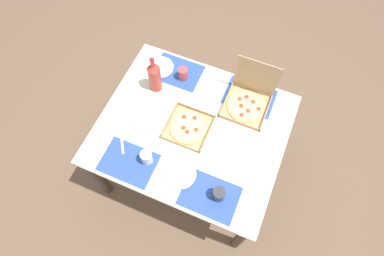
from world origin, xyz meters
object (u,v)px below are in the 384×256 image
cup_spare (147,157)px  cup_clear_right (219,194)px  plate_near_right (160,68)px  pizza_box_center (248,100)px  pizza_box_corner_left (188,127)px  plate_near_left (181,174)px  cup_red (183,74)px  soda_bottle (155,77)px  plate_far_right (147,119)px

cup_spare → cup_clear_right: size_ratio=1.08×
plate_near_right → cup_spare: bearing=-71.1°
plate_near_right → cup_spare: size_ratio=1.84×
pizza_box_center → plate_near_right: (-0.71, 0.04, -0.04)m
cup_clear_right → pizza_box_corner_left: bearing=134.4°
pizza_box_center → cup_clear_right: pizza_box_center is taller
plate_near_left → cup_spare: (-0.24, 0.00, 0.05)m
cup_red → plate_near_right: bearing=176.2°
soda_bottle → cup_spare: 0.58m
pizza_box_center → plate_near_left: size_ratio=1.69×
cup_clear_right → soda_bottle: bearing=140.4°
cup_spare → cup_red: 0.70m
cup_red → plate_far_right: bearing=-102.0°
soda_bottle → cup_clear_right: size_ratio=3.17×
plate_near_left → soda_bottle: bearing=128.6°
soda_bottle → cup_red: 0.23m
pizza_box_corner_left → cup_spare: 0.36m
plate_far_right → cup_clear_right: bearing=-25.8°
pizza_box_corner_left → soda_bottle: 0.43m
pizza_box_center → plate_near_left: 0.71m
plate_near_left → plate_near_right: same height
soda_bottle → pizza_box_corner_left: bearing=-32.1°
pizza_box_center → cup_clear_right: bearing=-86.1°
pizza_box_corner_left → plate_near_right: size_ratio=1.46×
pizza_box_corner_left → plate_far_right: size_ratio=1.35×
plate_far_right → plate_near_right: bearing=103.4°
pizza_box_center → cup_red: pizza_box_center is taller
pizza_box_corner_left → pizza_box_center: bearing=48.1°
pizza_box_center → cup_red: (-0.51, 0.03, -0.00)m
cup_spare → cup_red: size_ratio=1.08×
plate_far_right → soda_bottle: soda_bottle is taller
pizza_box_center → soda_bottle: pizza_box_center is taller
plate_near_left → cup_spare: cup_spare is taller
cup_spare → cup_clear_right: cup_spare is taller
plate_far_right → pizza_box_corner_left: bearing=10.1°
cup_clear_right → plate_far_right: bearing=154.2°
pizza_box_corner_left → soda_bottle: size_ratio=0.91×
plate_far_right → pizza_box_center: bearing=33.5°
cup_red → pizza_box_corner_left: bearing=-61.6°
pizza_box_corner_left → cup_spare: size_ratio=2.68×
cup_clear_right → pizza_box_center: bearing=93.9°
pizza_box_corner_left → plate_far_right: pizza_box_corner_left is taller
soda_bottle → cup_spare: size_ratio=2.94×
pizza_box_corner_left → plate_far_right: bearing=-169.9°
cup_spare → cup_red: bearing=93.9°
pizza_box_center → plate_near_right: size_ratio=1.69×
soda_bottle → cup_clear_right: 0.93m
cup_clear_right → cup_red: size_ratio=1.00×
plate_near_left → cup_clear_right: size_ratio=1.97×
pizza_box_corner_left → plate_near_left: 0.34m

